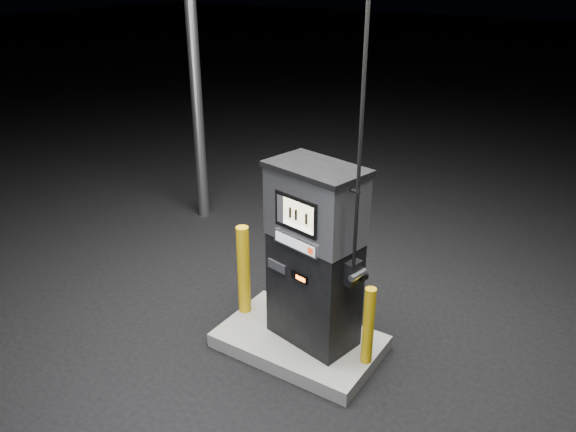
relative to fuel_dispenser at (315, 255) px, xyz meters
The scene contains 5 objects.
ground 1.10m from the fuel_dispenser, 155.02° to the right, with size 80.00×80.00×0.00m, color black.
pump_island 1.02m from the fuel_dispenser, 155.02° to the right, with size 1.60×1.00×0.15m, color slate.
fuel_dispenser is the anchor object (origin of this frame).
bollard_left 0.97m from the fuel_dispenser, behind, with size 0.13×0.13×1.00m, color #CD9F0B.
bollard_right 0.82m from the fuel_dispenser, ahead, with size 0.11×0.11×0.80m, color #CD9F0B.
Camera 1 is at (2.45, -3.99, 3.61)m, focal length 35.00 mm.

